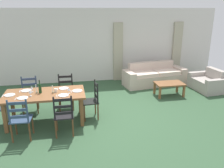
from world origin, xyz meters
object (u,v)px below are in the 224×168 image
(coffee_table, at_px, (169,85))
(dining_chair_head_east, at_px, (92,100))
(dining_chair_near_left, at_px, (21,119))
(couch, at_px, (154,76))
(wine_bottle, at_px, (40,88))
(armchair_upholstered, at_px, (208,83))
(dining_chair_near_right, at_px, (64,115))
(dining_chair_far_right, at_px, (66,92))
(dining_table, at_px, (45,97))
(dining_chair_far_left, at_px, (30,95))
(wine_glass_near_right, at_px, (69,89))
(wine_glass_near_left, at_px, (30,92))
(wine_glass_far_left, at_px, (32,88))
(coffee_cup_primary, at_px, (56,90))

(coffee_table, bearing_deg, dining_chair_head_east, -156.62)
(dining_chair_near_left, distance_m, couch, 5.15)
(dining_chair_head_east, height_order, wine_bottle, wine_bottle)
(dining_chair_near_left, relative_size, couch, 0.40)
(armchair_upholstered, bearing_deg, dining_chair_near_right, -156.28)
(dining_chair_far_right, xyz_separation_m, armchair_upholstered, (4.80, 0.63, -0.23))
(dining_table, height_order, dining_chair_far_left, dining_chair_far_left)
(dining_chair_near_right, distance_m, wine_glass_near_right, 0.72)
(wine_glass_near_right, bearing_deg, dining_chair_head_east, 15.72)
(wine_bottle, height_order, wine_glass_near_right, wine_bottle)
(dining_chair_head_east, relative_size, wine_bottle, 3.04)
(dining_chair_near_left, relative_size, wine_glass_near_left, 5.96)
(dining_chair_far_right, bearing_deg, wine_bottle, -128.89)
(armchair_upholstered, bearing_deg, coffee_table, -170.68)
(dining_table, xyz_separation_m, dining_chair_far_left, (-0.46, 0.72, -0.19))
(wine_glass_near_left, bearing_deg, wine_glass_near_right, 0.50)
(dining_table, distance_m, dining_chair_near_left, 0.88)
(dining_chair_near_left, xyz_separation_m, wine_bottle, (0.35, 0.79, 0.39))
(dining_chair_near_right, distance_m, dining_chair_far_left, 1.71)
(dining_chair_head_east, bearing_deg, wine_glass_far_left, 175.24)
(dining_table, distance_m, dining_chair_far_right, 0.93)
(dining_table, bearing_deg, dining_chair_near_right, -58.58)
(wine_bottle, xyz_separation_m, wine_glass_far_left, (-0.20, 0.09, -0.01))
(wine_glass_near_left, relative_size, wine_glass_far_left, 1.00)
(dining_chair_near_right, relative_size, coffee_cup_primary, 10.67)
(dining_chair_far_left, xyz_separation_m, dining_chair_head_east, (1.60, -0.70, 0.00))
(couch, bearing_deg, wine_bottle, -148.40)
(dining_chair_near_right, height_order, coffee_table, dining_chair_near_right)
(dining_chair_near_left, bearing_deg, dining_chair_far_right, 58.31)
(dining_chair_near_left, xyz_separation_m, dining_chair_near_right, (0.89, 0.01, 0.00))
(dining_chair_far_left, relative_size, dining_chair_far_right, 1.00)
(dining_chair_near_right, height_order, armchair_upholstered, dining_chair_near_right)
(dining_chair_near_left, relative_size, armchair_upholstered, 0.79)
(dining_chair_near_left, distance_m, dining_chair_near_right, 0.89)
(dining_chair_near_left, distance_m, dining_chair_head_east, 1.75)
(wine_glass_near_left, bearing_deg, dining_chair_head_east, 6.54)
(dining_chair_near_left, bearing_deg, dining_table, 58.89)
(wine_glass_near_left, bearing_deg, wine_bottle, 43.74)
(wine_glass_near_left, xyz_separation_m, wine_glass_near_right, (0.87, 0.01, 0.00))
(wine_bottle, xyz_separation_m, coffee_table, (3.83, 1.10, -0.51))
(dining_chair_head_east, distance_m, coffee_cup_primary, 0.93)
(couch, bearing_deg, dining_chair_near_left, -142.97)
(wine_glass_near_left, distance_m, couch, 4.72)
(wine_glass_near_left, xyz_separation_m, armchair_upholstered, (5.58, 1.54, -0.61))
(couch, bearing_deg, coffee_cup_primary, -145.52)
(dining_chair_far_left, height_order, coffee_table, dining_chair_far_left)
(dining_chair_far_right, bearing_deg, dining_chair_near_left, -121.69)
(dining_chair_far_right, distance_m, wine_glass_near_left, 1.26)
(dining_chair_head_east, bearing_deg, dining_chair_far_right, 130.76)
(coffee_cup_primary, height_order, armchair_upholstered, coffee_cup_primary)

